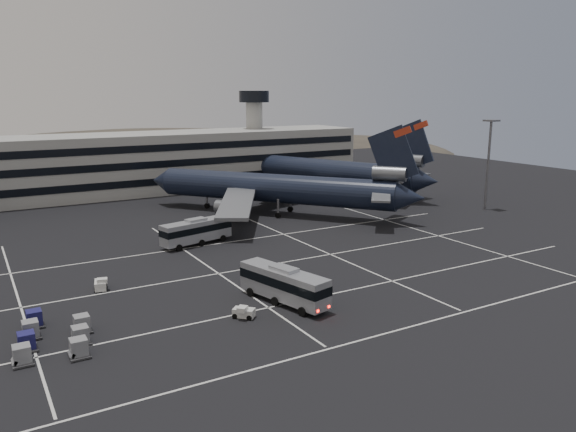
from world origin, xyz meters
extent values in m
plane|color=black|center=(0.00, 0.00, 0.00)|extent=(260.00, 260.00, 0.00)
cube|color=silver|center=(0.00, -22.00, 0.01)|extent=(90.00, 0.25, 0.01)
cube|color=silver|center=(0.00, -10.00, 0.01)|extent=(90.00, 0.25, 0.01)
cube|color=silver|center=(0.00, 4.00, 0.01)|extent=(90.00, 0.25, 0.01)
cube|color=silver|center=(0.00, 18.00, 0.01)|extent=(90.00, 0.25, 0.01)
cube|color=silver|center=(-30.00, 6.00, 0.01)|extent=(0.25, 55.00, 0.01)
cube|color=silver|center=(-6.00, 6.00, 0.01)|extent=(0.25, 55.00, 0.01)
cube|color=silver|center=(12.00, 6.00, 0.01)|extent=(0.25, 55.00, 0.01)
cube|color=silver|center=(34.00, 6.00, 0.01)|extent=(0.25, 55.00, 0.01)
cube|color=gray|center=(0.00, 72.00, 7.00)|extent=(120.00, 18.00, 14.00)
cube|color=black|center=(0.00, 62.95, 3.50)|extent=(118.00, 0.20, 1.60)
cube|color=black|center=(0.00, 62.95, 7.50)|extent=(118.00, 0.20, 1.60)
cube|color=black|center=(0.00, 62.95, 11.20)|extent=(118.00, 0.20, 1.60)
cylinder|color=gray|center=(35.00, 74.00, 11.00)|extent=(4.40, 4.40, 22.00)
cylinder|color=black|center=(35.00, 74.00, 22.50)|extent=(8.00, 8.00, 3.00)
ellipsoid|color=#38332B|center=(30.00, 170.00, -13.50)|extent=(252.00, 180.00, 44.00)
ellipsoid|color=#38332B|center=(110.00, 170.00, -9.00)|extent=(168.00, 120.00, 24.00)
cylinder|color=slate|center=(58.00, 15.00, 9.00)|extent=(0.50, 0.50, 18.00)
cube|color=slate|center=(58.00, 15.00, 18.10)|extent=(2.40, 2.40, 0.35)
cylinder|color=black|center=(18.55, 32.87, 5.20)|extent=(33.98, 41.26, 5.60)
cone|color=black|center=(2.41, 53.51, 5.20)|extent=(7.18, 6.99, 5.60)
cone|color=black|center=(34.88, 12.00, 5.20)|extent=(7.05, 7.04, 5.04)
cube|color=black|center=(32.72, 14.75, 12.60)|extent=(6.23, 7.77, 10.97)
cube|color=#AF2E17|center=(33.65, 13.57, 16.80)|extent=(2.42, 2.88, 2.24)
cylinder|color=#595B60|center=(32.41, 15.15, 9.30)|extent=(5.82, 6.39, 2.70)
cube|color=slate|center=(28.80, 12.96, 5.80)|extent=(7.27, 7.81, 0.87)
cube|color=slate|center=(35.41, 18.13, 5.80)|extent=(8.15, 6.17, 0.87)
cube|color=slate|center=(7.47, 26.75, 4.40)|extent=(15.76, 21.81, 1.75)
cylinder|color=#595B60|center=(7.99, 30.96, 2.70)|extent=(5.51, 6.00, 2.70)
cube|color=slate|center=(27.17, 42.15, 4.40)|extent=(22.66, 11.36, 1.75)
cylinder|color=#595B60|center=(22.96, 42.66, 2.70)|extent=(5.51, 6.00, 2.70)
cylinder|color=slate|center=(9.09, 44.97, 2.20)|extent=(0.44, 0.44, 3.00)
cylinder|color=black|center=(9.09, 44.97, 0.55)|extent=(1.07, 1.17, 1.10)
cylinder|color=slate|center=(17.26, 29.33, 2.20)|extent=(0.44, 0.44, 3.00)
cylinder|color=black|center=(17.26, 29.33, 0.55)|extent=(1.07, 1.17, 1.10)
cylinder|color=slate|center=(22.31, 33.27, 2.20)|extent=(0.44, 0.44, 3.00)
cylinder|color=black|center=(22.31, 33.27, 0.55)|extent=(1.07, 1.17, 1.10)
cylinder|color=black|center=(40.39, 49.08, 5.20)|extent=(24.46, 46.19, 5.60)
cone|color=black|center=(29.84, 73.07, 5.20)|extent=(6.94, 6.37, 5.60)
cone|color=black|center=(51.07, 24.83, 5.20)|extent=(6.63, 6.61, 5.04)
cube|color=black|center=(49.66, 28.03, 12.60)|extent=(4.27, 8.87, 10.97)
cube|color=#AF2E17|center=(50.26, 26.66, 16.80)|extent=(1.80, 3.18, 2.24)
cylinder|color=#595B60|center=(49.45, 28.49, 9.30)|extent=(4.89, 6.58, 2.70)
cube|color=slate|center=(45.41, 27.26, 5.80)|extent=(7.96, 6.98, 0.87)
cube|color=slate|center=(53.10, 30.64, 5.80)|extent=(8.00, 4.66, 0.87)
cylinder|color=slate|center=(40.39, 49.08, 2.20)|extent=(0.44, 0.44, 3.00)
cylinder|color=black|center=(40.39, 49.08, 0.55)|extent=(0.90, 1.21, 1.10)
cube|color=#95989D|center=(-3.72, -9.57, 2.26)|extent=(5.70, 12.43, 3.31)
cube|color=black|center=(-3.72, -9.57, 2.66)|extent=(5.77, 12.50, 1.05)
cube|color=#95989D|center=(-3.72, -9.57, 4.11)|extent=(2.53, 3.64, 0.39)
cylinder|color=black|center=(-4.00, -14.02, 0.53)|extent=(0.61, 1.11, 1.06)
cylinder|color=black|center=(-1.33, -13.33, 0.53)|extent=(0.61, 1.11, 1.06)
cylinder|color=black|center=(-5.06, -9.91, 0.53)|extent=(0.61, 1.11, 1.06)
cylinder|color=black|center=(-2.39, -9.22, 0.53)|extent=(0.61, 1.11, 1.06)
cylinder|color=black|center=(-6.12, -5.81, 0.53)|extent=(0.61, 1.11, 1.06)
cylinder|color=black|center=(-3.45, -5.12, 0.53)|extent=(0.61, 1.11, 1.06)
cube|color=#FF0C05|center=(-3.06, -15.68, 0.99)|extent=(0.29, 0.15, 0.24)
cube|color=#FF0C05|center=(-1.35, -15.24, 0.99)|extent=(0.29, 0.15, 0.24)
cube|color=#95989D|center=(-3.13, 19.33, 2.21)|extent=(12.16, 5.33, 3.23)
cube|color=black|center=(-3.13, 19.33, 2.60)|extent=(12.23, 5.41, 1.02)
cube|color=#95989D|center=(-3.13, 19.33, 4.02)|extent=(3.54, 2.42, 0.38)
cylinder|color=black|center=(1.22, 18.97, 0.52)|extent=(1.09, 0.57, 1.03)
cylinder|color=black|center=(0.61, 21.60, 0.52)|extent=(1.09, 0.57, 1.03)
cylinder|color=black|center=(-2.82, 18.02, 0.52)|extent=(1.09, 0.57, 1.03)
cylinder|color=black|center=(-3.43, 20.65, 0.52)|extent=(1.09, 0.57, 1.03)
cylinder|color=black|center=(-6.86, 17.07, 0.52)|extent=(1.09, 0.57, 1.03)
cylinder|color=black|center=(-7.47, 19.70, 0.52)|extent=(1.09, 0.57, 1.03)
cube|color=silver|center=(-20.94, 5.55, 0.61)|extent=(1.84, 2.68, 1.00)
cube|color=silver|center=(-21.06, 5.01, 1.28)|extent=(1.41, 1.24, 0.56)
cylinder|color=black|center=(-21.73, 4.82, 0.31)|extent=(0.38, 0.66, 0.62)
cylinder|color=black|center=(-20.53, 4.55, 0.31)|extent=(0.38, 0.66, 0.62)
cylinder|color=black|center=(-21.34, 6.55, 0.31)|extent=(0.38, 0.66, 0.62)
cylinder|color=black|center=(-20.15, 6.28, 0.31)|extent=(0.38, 0.66, 0.62)
cube|color=silver|center=(-9.60, -11.18, 0.57)|extent=(2.46, 2.48, 0.93)
cube|color=silver|center=(-9.24, -11.55, 1.18)|extent=(1.46, 1.45, 0.51)
cylinder|color=black|center=(-9.43, -12.16, 0.29)|extent=(0.56, 0.57, 0.58)
cylinder|color=black|center=(-8.62, -11.38, 0.29)|extent=(0.56, 0.57, 0.58)
cylinder|color=black|center=(-10.58, -10.98, 0.29)|extent=(0.56, 0.57, 0.58)
cylinder|color=black|center=(-9.76, -10.20, 0.29)|extent=(0.56, 0.57, 0.58)
cube|color=#2D2D30|center=(-31.18, -10.75, 0.15)|extent=(2.23, 2.44, 0.17)
cylinder|color=black|center=(-31.18, -10.75, 0.09)|extent=(0.09, 0.19, 0.19)
cube|color=#95989D|center=(-31.18, -10.75, 1.00)|extent=(1.76, 1.76, 1.52)
cube|color=#2D2D30|center=(-26.57, -11.82, 0.15)|extent=(2.23, 2.44, 0.17)
cylinder|color=black|center=(-26.57, -11.82, 0.09)|extent=(0.09, 0.19, 0.19)
cube|color=#95989D|center=(-26.57, -11.82, 1.00)|extent=(1.76, 1.76, 1.52)
cube|color=#2D2D30|center=(-30.54, -7.98, 0.15)|extent=(2.23, 2.44, 0.17)
cylinder|color=black|center=(-30.54, -7.98, 0.09)|extent=(0.09, 0.19, 0.19)
cube|color=#191752|center=(-30.54, -7.98, 1.00)|extent=(1.76, 1.76, 1.52)
cube|color=#2D2D30|center=(-25.92, -9.05, 0.15)|extent=(2.23, 2.44, 0.17)
cylinder|color=black|center=(-25.92, -9.05, 0.09)|extent=(0.09, 0.19, 0.19)
cube|color=#95989D|center=(-25.92, -9.05, 1.00)|extent=(1.76, 1.76, 1.52)
cube|color=#2D2D30|center=(-29.90, -5.21, 0.15)|extent=(2.23, 2.44, 0.17)
cylinder|color=black|center=(-29.90, -5.21, 0.09)|extent=(0.09, 0.19, 0.19)
cube|color=#95989D|center=(-29.90, -5.21, 1.00)|extent=(1.76, 1.76, 1.52)
cube|color=#2D2D30|center=(-25.28, -6.28, 0.15)|extent=(2.23, 2.44, 0.17)
cylinder|color=black|center=(-25.28, -6.28, 0.09)|extent=(0.09, 0.19, 0.19)
cube|color=#95989D|center=(-25.28, -6.28, 1.00)|extent=(1.76, 1.76, 1.52)
cube|color=#2D2D30|center=(-29.26, -2.44, 0.15)|extent=(2.23, 2.44, 0.17)
cylinder|color=black|center=(-29.26, -2.44, 0.09)|extent=(0.09, 0.19, 0.19)
cube|color=#191752|center=(-29.26, -2.44, 1.00)|extent=(1.76, 1.76, 1.52)
camera|label=1|loc=(-33.86, -62.25, 23.63)|focal=35.00mm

